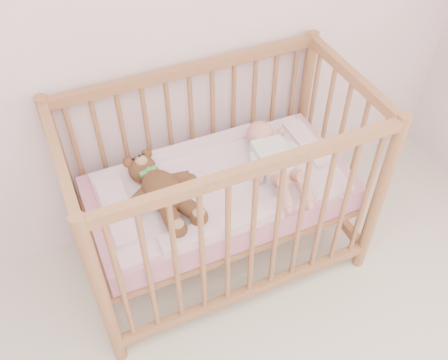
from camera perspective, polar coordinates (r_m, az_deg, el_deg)
wall_back at (r=2.09m, az=-17.15°, el=19.02°), size 4.00×0.02×2.70m
crib at (r=2.36m, az=-0.49°, el=-1.24°), size 1.36×0.76×1.00m
mattress at (r=2.37m, az=-0.49°, el=-1.49°), size 1.22×0.62×0.13m
blanket at (r=2.32m, az=-0.50°, el=-0.23°), size 1.10×0.58×0.06m
baby at (r=2.34m, az=5.71°, el=2.61°), size 0.33×0.61×0.14m
teddy_bear at (r=2.18m, az=-7.04°, el=-1.12°), size 0.47×0.58×0.14m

